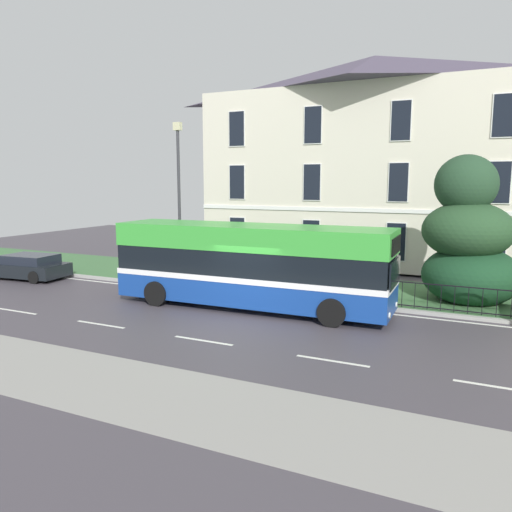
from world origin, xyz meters
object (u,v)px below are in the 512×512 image
object	(u,v)px
street_lamp_post	(179,191)
evergreen_tree	(469,243)
georgian_townhouse	(372,160)
single_decker_bus	(251,265)
parked_hatchback_00	(28,267)
litter_bin	(345,283)

from	to	relation	value
street_lamp_post	evergreen_tree	bearing A→B (deg)	4.91
evergreen_tree	georgian_townhouse	bearing A→B (deg)	123.56
georgian_townhouse	evergreen_tree	bearing A→B (deg)	-56.44
georgian_townhouse	street_lamp_post	distance (m)	12.00
single_decker_bus	parked_hatchback_00	bearing A→B (deg)	176.52
georgian_townhouse	litter_bin	distance (m)	11.42
evergreen_tree	parked_hatchback_00	bearing A→B (deg)	-169.08
single_decker_bus	parked_hatchback_00	xyz separation A→B (m)	(-12.37, 0.47, -1.06)
evergreen_tree	parked_hatchback_00	size ratio (longest dim) A/B	1.41
parked_hatchback_00	street_lamp_post	bearing A→B (deg)	-164.19
litter_bin	evergreen_tree	bearing A→B (deg)	17.99
parked_hatchback_00	street_lamp_post	xyz separation A→B (m)	(7.11, 2.72, 3.67)
georgian_townhouse	evergreen_tree	size ratio (longest dim) A/B	3.13
parked_hatchback_00	street_lamp_post	size ratio (longest dim) A/B	0.56
georgian_townhouse	single_decker_bus	xyz separation A→B (m)	(-1.60, -12.87, -4.32)
georgian_townhouse	single_decker_bus	bearing A→B (deg)	-97.10
evergreen_tree	litter_bin	size ratio (longest dim) A/B	5.06
street_lamp_post	litter_bin	xyz separation A→B (m)	(8.12, -0.37, -3.57)
single_decker_bus	street_lamp_post	bearing A→B (deg)	147.51
evergreen_tree	litter_bin	bearing A→B (deg)	-162.01
single_decker_bus	georgian_townhouse	bearing A→B (deg)	81.58
single_decker_bus	parked_hatchback_00	distance (m)	12.42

